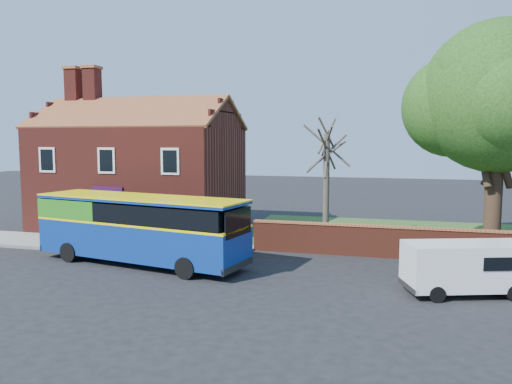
% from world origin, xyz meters
% --- Properties ---
extents(ground, '(120.00, 120.00, 0.00)m').
position_xyz_m(ground, '(0.00, 0.00, 0.00)').
color(ground, black).
rests_on(ground, ground).
extents(pavement, '(18.00, 3.50, 0.12)m').
position_xyz_m(pavement, '(-7.00, 5.75, 0.06)').
color(pavement, gray).
rests_on(pavement, ground).
extents(kerb, '(18.00, 0.15, 0.14)m').
position_xyz_m(kerb, '(-7.00, 4.00, 0.07)').
color(kerb, slate).
rests_on(kerb, ground).
extents(grass_strip, '(26.00, 12.00, 0.04)m').
position_xyz_m(grass_strip, '(13.00, 13.00, 0.02)').
color(grass_strip, '#426B28').
rests_on(grass_strip, ground).
extents(shop_building, '(12.30, 8.13, 10.50)m').
position_xyz_m(shop_building, '(-7.02, 11.50, 3.41)').
color(shop_building, maroon).
rests_on(shop_building, ground).
extents(boundary_wall, '(22.00, 0.38, 1.60)m').
position_xyz_m(boundary_wall, '(13.00, 7.00, 0.81)').
color(boundary_wall, maroon).
rests_on(boundary_wall, ground).
extents(bus, '(10.75, 4.59, 3.18)m').
position_xyz_m(bus, '(-2.65, 2.76, 1.80)').
color(bus, navy).
rests_on(bus, ground).
extents(van_near, '(4.80, 3.11, 1.96)m').
position_xyz_m(van_near, '(11.70, 1.70, 1.10)').
color(van_near, white).
rests_on(van_near, ground).
extents(large_tree, '(9.63, 7.62, 11.75)m').
position_xyz_m(large_tree, '(14.04, 9.79, 7.69)').
color(large_tree, black).
rests_on(large_tree, ground).
extents(bare_tree, '(2.51, 2.99, 6.68)m').
position_xyz_m(bare_tree, '(5.33, 10.28, 3.43)').
color(bare_tree, '#4C4238').
rests_on(bare_tree, ground).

